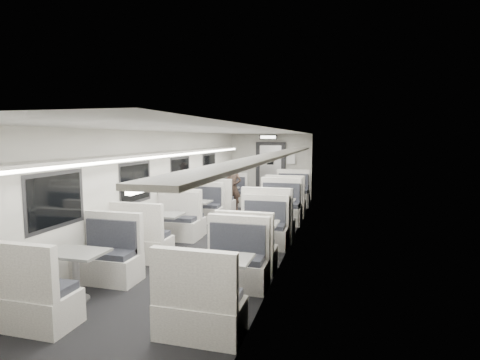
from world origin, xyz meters
The scene contains 19 objects.
room centered at (0.00, 0.00, 1.20)m, with size 3.24×12.24×2.64m.
booth_left_a centered at (-1.00, 3.43, 0.36)m, with size 0.99×2.01×1.08m.
booth_left_b centered at (-1.00, 0.90, 0.35)m, with size 0.97×1.97×1.06m.
booth_left_c centered at (-1.00, -0.89, 0.37)m, with size 1.02×2.07×1.10m.
booth_left_d centered at (-1.00, -3.46, 0.36)m, with size 0.99×2.01×1.08m.
booth_right_a centered at (1.00, 3.75, 0.40)m, with size 1.11×2.25×1.21m.
booth_right_b centered at (1.00, 1.09, 0.40)m, with size 1.11×2.24×1.20m.
booth_right_c centered at (1.00, -1.00, 0.36)m, with size 0.98×1.99×1.06m.
booth_right_d centered at (1.00, -3.16, 0.36)m, with size 0.98×2.00×1.07m.
passenger centered at (-0.67, 3.20, 0.74)m, with size 0.54×0.36×1.49m, color black.
window_a centered at (-1.49, 3.40, 1.35)m, with size 0.02×1.18×0.84m, color black.
window_b centered at (-1.49, 1.20, 1.35)m, with size 0.02×1.18×0.84m, color black.
window_c centered at (-1.49, -1.00, 1.35)m, with size 0.02×1.18×0.84m, color black.
window_d centered at (-1.49, -3.20, 1.35)m, with size 0.02×1.18×0.84m, color black.
luggage_rack_left centered at (-1.24, -0.30, 1.92)m, with size 0.46×10.40×0.09m.
luggage_rack_right centered at (1.24, -0.30, 1.92)m, with size 0.46×10.40×0.09m.
vestibule_door centered at (0.00, 5.93, 1.04)m, with size 1.10×0.13×2.10m.
exit_sign centered at (0.00, 5.44, 2.28)m, with size 0.62×0.12×0.16m.
wall_notice centered at (0.75, 5.92, 1.50)m, with size 0.32×0.02×0.40m, color white.
Camera 1 is at (2.48, -7.69, 2.25)m, focal length 28.00 mm.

